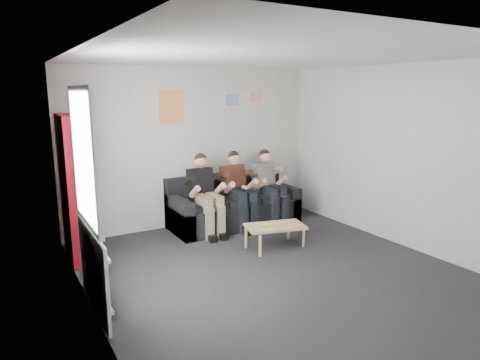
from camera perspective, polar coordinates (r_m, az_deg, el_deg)
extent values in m
plane|color=black|center=(5.68, 4.82, -12.20)|extent=(5.00, 5.00, 0.00)
plane|color=white|center=(5.21, 5.35, 16.10)|extent=(5.00, 5.00, 0.00)
plane|color=silver|center=(7.43, -6.12, 4.33)|extent=(4.50, 0.00, 4.50)
plane|color=silver|center=(3.60, 28.78, -5.07)|extent=(4.50, 0.00, 4.50)
plane|color=silver|center=(4.40, -19.62, -1.41)|extent=(0.00, 5.00, 5.00)
plane|color=silver|center=(6.81, 20.76, 2.96)|extent=(0.00, 5.00, 5.00)
cube|color=black|center=(7.49, -0.73, -4.43)|extent=(2.24, 0.92, 0.43)
cube|color=black|center=(7.69, -2.04, -0.70)|extent=(2.24, 0.20, 0.44)
cube|color=black|center=(7.04, -8.06, -4.85)|extent=(0.18, 0.92, 0.61)
cube|color=black|center=(8.00, 5.69, -2.75)|extent=(0.18, 0.92, 0.61)
cube|color=black|center=(7.35, -0.42, -2.61)|extent=(1.87, 0.63, 0.10)
cube|color=maroon|center=(6.26, -21.03, -1.04)|extent=(0.30, 0.90, 2.00)
cube|color=tan|center=(6.42, 4.72, -6.18)|extent=(0.87, 0.48, 0.03)
cylinder|color=tan|center=(6.12, 2.71, -8.79)|extent=(0.04, 0.04, 0.31)
cylinder|color=tan|center=(6.55, 8.50, -7.51)|extent=(0.04, 0.04, 0.31)
cylinder|color=tan|center=(6.43, 0.81, -7.75)|extent=(0.04, 0.04, 0.31)
cylinder|color=tan|center=(6.84, 6.45, -6.61)|extent=(0.04, 0.04, 0.31)
cube|color=silver|center=(6.28, 3.65, -6.34)|extent=(0.16, 0.12, 0.01)
cube|color=#57A53A|center=(6.31, 3.65, -6.14)|extent=(0.16, 0.12, 0.01)
cube|color=yellow|center=(6.33, 3.65, -5.95)|extent=(0.16, 0.12, 0.01)
cube|color=black|center=(7.11, -5.31, -0.53)|extent=(0.39, 0.29, 0.56)
sphere|color=tan|center=(7.01, -5.23, 2.47)|extent=(0.22, 0.22, 0.22)
sphere|color=black|center=(7.02, -5.29, 2.76)|extent=(0.21, 0.21, 0.21)
cube|color=gray|center=(6.90, -4.24, -2.58)|extent=(0.35, 0.45, 0.15)
cube|color=gray|center=(6.80, -3.40, -5.69)|extent=(0.33, 0.14, 0.53)
cube|color=black|center=(6.82, -3.15, -7.54)|extent=(0.33, 0.26, 0.10)
cube|color=#4C2519|center=(7.39, -0.92, -0.04)|extent=(0.39, 0.29, 0.55)
sphere|color=tan|center=(7.29, -0.78, 2.83)|extent=(0.21, 0.21, 0.21)
sphere|color=black|center=(7.30, -0.84, 3.11)|extent=(0.20, 0.20, 0.20)
cube|color=black|center=(7.19, 0.23, -1.97)|extent=(0.35, 0.45, 0.15)
cube|color=black|center=(7.10, 1.10, -4.93)|extent=(0.33, 0.14, 0.53)
cube|color=black|center=(7.11, 1.34, -6.71)|extent=(0.33, 0.25, 0.10)
cube|color=silver|center=(7.07, 0.63, -0.98)|extent=(0.04, 0.14, 0.04)
cube|color=white|center=(7.71, 3.13, 0.41)|extent=(0.38, 0.28, 0.54)
sphere|color=tan|center=(7.61, 3.32, 3.11)|extent=(0.21, 0.21, 0.21)
sphere|color=black|center=(7.62, 3.27, 3.38)|extent=(0.20, 0.20, 0.20)
cube|color=black|center=(7.52, 4.32, -1.40)|extent=(0.34, 0.44, 0.14)
cube|color=black|center=(7.43, 5.20, -4.21)|extent=(0.33, 0.13, 0.53)
cube|color=black|center=(7.45, 5.43, -5.91)|extent=(0.33, 0.25, 0.10)
cylinder|color=white|center=(4.67, -17.33, -13.52)|extent=(0.06, 0.06, 0.60)
cylinder|color=white|center=(4.74, -17.55, -13.14)|extent=(0.06, 0.06, 0.60)
cylinder|color=white|center=(4.81, -17.77, -12.77)|extent=(0.06, 0.06, 0.60)
cylinder|color=white|center=(4.88, -17.98, -12.41)|extent=(0.06, 0.06, 0.60)
cylinder|color=white|center=(4.95, -18.19, -12.06)|extent=(0.06, 0.06, 0.60)
cylinder|color=white|center=(5.03, -18.39, -11.72)|extent=(0.06, 0.06, 0.60)
cylinder|color=white|center=(5.10, -18.58, -11.39)|extent=(0.06, 0.06, 0.60)
cylinder|color=white|center=(5.17, -18.77, -11.07)|extent=(0.06, 0.06, 0.60)
cube|color=white|center=(5.04, -17.88, -15.15)|extent=(0.10, 0.64, 0.04)
cube|color=white|center=(4.81, -18.30, -9.18)|extent=(0.10, 0.64, 0.04)
cube|color=white|center=(4.55, -20.11, 2.80)|extent=(0.02, 1.00, 1.30)
cube|color=white|center=(4.50, -20.60, 11.39)|extent=(0.05, 1.12, 0.06)
cube|color=white|center=(4.69, -19.40, -5.41)|extent=(0.05, 1.12, 0.06)
cube|color=white|center=(4.87, -18.98, -11.27)|extent=(0.03, 1.30, 0.90)
cube|color=#DEBF4E|center=(7.21, -9.15, 9.61)|extent=(0.42, 0.01, 0.55)
cube|color=blue|center=(7.70, -1.03, 10.62)|extent=(0.25, 0.01, 0.20)
cube|color=#D241A3|center=(7.95, 2.17, 11.01)|extent=(0.22, 0.01, 0.18)
cube|color=silver|center=(7.01, -13.86, 11.00)|extent=(0.20, 0.01, 0.14)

